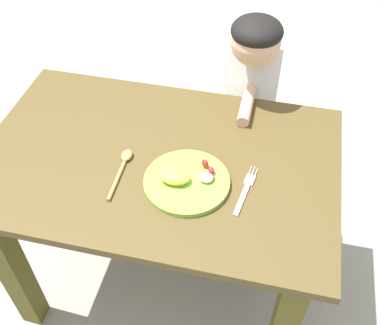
{
  "coord_description": "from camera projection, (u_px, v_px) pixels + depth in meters",
  "views": [
    {
      "loc": [
        0.33,
        -0.95,
        1.75
      ],
      "look_at": [
        0.11,
        -0.02,
        0.75
      ],
      "focal_mm": 42.96,
      "sensor_mm": 36.0,
      "label": 1
    }
  ],
  "objects": [
    {
      "name": "person",
      "position": [
        248.0,
        117.0,
        1.82
      ],
      "size": [
        0.19,
        0.37,
        1.03
      ],
      "rotation": [
        0.0,
        0.0,
        3.14
      ],
      "color": "#424358",
      "rests_on": "ground_plane"
    },
    {
      "name": "ground_plane",
      "position": [
        167.0,
        278.0,
        1.95
      ],
      "size": [
        8.0,
        8.0,
        0.0
      ],
      "primitive_type": "plane",
      "color": "gray"
    },
    {
      "name": "plate",
      "position": [
        186.0,
        181.0,
        1.34
      ],
      "size": [
        0.25,
        0.25,
        0.05
      ],
      "color": "#82BE3E",
      "rests_on": "dining_table"
    },
    {
      "name": "spoon",
      "position": [
        123.0,
        165.0,
        1.39
      ],
      "size": [
        0.03,
        0.21,
        0.02
      ],
      "rotation": [
        0.0,
        0.0,
        1.6
      ],
      "color": "#AE8648",
      "rests_on": "dining_table"
    },
    {
      "name": "dining_table",
      "position": [
        160.0,
        193.0,
        1.55
      ],
      "size": [
        1.12,
        0.72,
        0.73
      ],
      "color": "#4E3E1E",
      "rests_on": "ground_plane"
    },
    {
      "name": "fork",
      "position": [
        245.0,
        191.0,
        1.33
      ],
      "size": [
        0.05,
        0.2,
        0.01
      ],
      "rotation": [
        0.0,
        0.0,
        1.43
      ],
      "color": "silver",
      "rests_on": "dining_table"
    }
  ]
}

